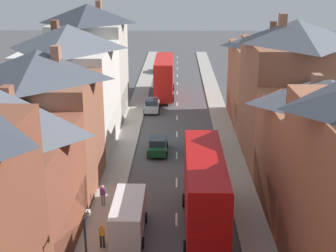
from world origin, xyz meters
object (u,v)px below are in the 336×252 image
double_decker_bus_lead (164,76)px  car_near_silver (159,68)px  double_decker_bus_mid_street (204,192)px  car_mid_black (158,145)px  car_parked_right_a (152,105)px  pedestrian_mid_right (103,194)px  car_parked_left_b (196,142)px  pedestrian_mid_left (102,234)px  delivery_van (128,216)px

double_decker_bus_lead → car_near_silver: 16.46m
double_decker_bus_mid_street → car_mid_black: size_ratio=2.56×
car_parked_right_a → car_mid_black: (1.30, -14.05, 0.00)m
double_decker_bus_mid_street → pedestrian_mid_right: double_decker_bus_mid_street is taller
car_parked_left_b → pedestrian_mid_left: bearing=-110.3°
car_near_silver → car_parked_right_a: bearing=-90.0°
double_decker_bus_mid_street → car_near_silver: bearing=95.4°
double_decker_bus_lead → car_near_silver: bearing=94.5°
car_mid_black → car_parked_left_b: (3.60, 0.76, 0.01)m
car_parked_left_b → car_mid_black: bearing=-168.0°
car_mid_black → pedestrian_mid_left: bearing=-99.5°
car_parked_right_a → pedestrian_mid_left: (-1.45, -30.45, 0.23)m
car_near_silver → pedestrian_mid_left: 54.20m
car_mid_black → pedestrian_mid_right: 11.50m
double_decker_bus_mid_street → car_parked_right_a: double_decker_bus_mid_street is taller
double_decker_bus_lead → double_decker_bus_mid_street: 35.73m
pedestrian_mid_right → car_near_silver: bearing=87.4°
car_near_silver → car_parked_right_a: size_ratio=0.97×
double_decker_bus_lead → car_parked_left_b: bearing=-80.1°
car_near_silver → pedestrian_mid_right: bearing=-92.6°
pedestrian_mid_left → car_mid_black: bearing=80.5°
car_parked_right_a → car_mid_black: 14.11m
double_decker_bus_mid_street → pedestrian_mid_right: (-7.13, 3.11, -1.78)m
double_decker_bus_mid_street → car_near_silver: (-4.89, 51.84, -2.00)m
double_decker_bus_lead → delivery_van: (-1.29, -36.09, -1.48)m
car_mid_black → pedestrian_mid_right: size_ratio=2.62×
car_parked_right_a → car_mid_black: size_ratio=1.07×
car_mid_black → pedestrian_mid_right: bearing=-107.9°
double_decker_bus_lead → pedestrian_mid_left: size_ratio=6.71×
double_decker_bus_lead → car_near_silver: size_ratio=2.45×
double_decker_bus_lead → pedestrian_mid_left: 38.03m
delivery_van → car_parked_left_b: bearing=72.3°
car_near_silver → car_parked_right_a: car_near_silver is taller
pedestrian_mid_left → pedestrian_mid_right: same height
car_near_silver → delivery_van: bearing=-90.0°
double_decker_bus_mid_street → delivery_van: double_decker_bus_mid_street is taller
double_decker_bus_mid_street → car_parked_left_b: double_decker_bus_mid_street is taller
car_mid_black → double_decker_bus_mid_street: bearing=-75.7°
delivery_van → pedestrian_mid_right: size_ratio=3.23×
double_decker_bus_mid_street → pedestrian_mid_right: bearing=156.5°
car_mid_black → pedestrian_mid_left: (-2.75, -16.40, 0.23)m
car_near_silver → pedestrian_mid_left: (-1.45, -54.18, 0.22)m
car_near_silver → delivery_van: delivery_van is taller
car_parked_left_b → pedestrian_mid_left: (-6.35, -17.16, 0.22)m
double_decker_bus_lead → double_decker_bus_mid_street: size_ratio=1.00×
car_mid_black → double_decker_bus_lead: bearing=90.0°
pedestrian_mid_left → double_decker_bus_mid_street: bearing=20.3°
car_mid_black → car_parked_left_b: car_parked_left_b is taller
car_parked_left_b → delivery_van: delivery_van is taller
double_decker_bus_mid_street → car_parked_right_a: bearing=99.9°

